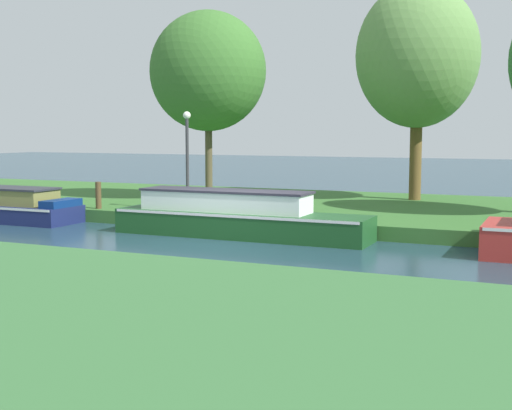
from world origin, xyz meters
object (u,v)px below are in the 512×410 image
object	(u,v)px
willow_tree_centre	(417,56)
mooring_post_far	(287,210)
navy_narrowboat	(10,207)
mooring_post_near	(98,195)
willow_tree_left	(208,71)
forest_cruiser	(236,217)
lamp_post	(187,149)

from	to	relation	value
willow_tree_centre	mooring_post_far	xyz separation A→B (m)	(-2.20, -6.93, -4.86)
navy_narrowboat	mooring_post_near	size ratio (longest dim) A/B	5.65
willow_tree_left	forest_cruiser	bearing A→B (deg)	-55.12
lamp_post	mooring_post_far	world-z (taller)	lamp_post
willow_tree_centre	mooring_post_far	distance (m)	8.75
navy_narrowboat	mooring_post_far	size ratio (longest dim) A/B	9.06
mooring_post_far	willow_tree_left	bearing A→B (deg)	139.37
navy_narrowboat	willow_tree_centre	world-z (taller)	willow_tree_centre
lamp_post	mooring_post_far	bearing A→B (deg)	-11.57
forest_cruiser	lamp_post	distance (m)	3.73
willow_tree_left	mooring_post_far	bearing A→B (deg)	-40.63
willow_tree_left	willow_tree_centre	bearing A→B (deg)	23.29
mooring_post_near	willow_tree_centre	bearing A→B (deg)	38.45
navy_narrowboat	forest_cruiser	world-z (taller)	forest_cruiser
lamp_post	mooring_post_far	distance (m)	4.10
mooring_post_far	forest_cruiser	bearing A→B (deg)	-130.72
mooring_post_near	mooring_post_far	size ratio (longest dim) A/B	1.60
mooring_post_near	lamp_post	bearing A→B (deg)	14.67
forest_cruiser	navy_narrowboat	bearing A→B (deg)	180.00
navy_narrowboat	forest_cruiser	bearing A→B (deg)	-0.00
willow_tree_left	mooring_post_near	distance (m)	6.08
willow_tree_left	willow_tree_centre	distance (m)	7.47
forest_cruiser	willow_tree_left	size ratio (longest dim) A/B	1.07
mooring_post_near	forest_cruiser	bearing A→B (deg)	-12.29
forest_cruiser	willow_tree_left	distance (m)	7.74
forest_cruiser	mooring_post_far	world-z (taller)	forest_cruiser
lamp_post	mooring_post_far	size ratio (longest dim) A/B	5.74
forest_cruiser	lamp_post	xyz separation A→B (m)	(-2.64, 1.95, 1.79)
lamp_post	mooring_post_near	world-z (taller)	lamp_post
willow_tree_left	mooring_post_near	bearing A→B (deg)	-115.35
willow_tree_centre	lamp_post	bearing A→B (deg)	-133.48
lamp_post	mooring_post_near	xyz separation A→B (m)	(-2.87, -0.75, -1.50)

